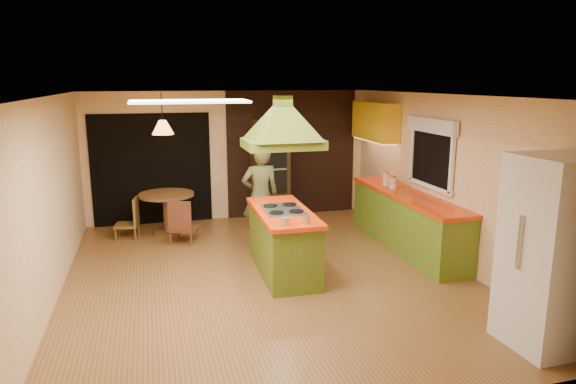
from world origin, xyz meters
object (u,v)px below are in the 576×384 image
object	(u,v)px
kitchen_island	(283,241)
man	(260,196)
refrigerator	(554,253)
canister_large	(387,180)
wall_oven	(270,169)
dining_table	(167,205)

from	to	relation	value
kitchen_island	man	bearing A→B (deg)	93.48
refrigerator	canister_large	world-z (taller)	refrigerator
kitchen_island	wall_oven	bearing A→B (deg)	81.54
kitchen_island	canister_large	bearing A→B (deg)	29.79
wall_oven	canister_large	distance (m)	2.37
kitchen_island	man	world-z (taller)	man
wall_oven	dining_table	size ratio (longest dim) A/B	2.05
man	canister_large	size ratio (longest dim) A/B	8.31
kitchen_island	dining_table	bearing A→B (deg)	123.28
refrigerator	dining_table	size ratio (longest dim) A/B	2.05
man	canister_large	distance (m)	2.22
canister_large	wall_oven	bearing A→B (deg)	134.90
refrigerator	man	bearing A→B (deg)	116.58
kitchen_island	wall_oven	xyz separation A→B (m)	(0.49, 2.86, 0.53)
refrigerator	canister_large	size ratio (longest dim) A/B	9.80
canister_large	dining_table	bearing A→B (deg)	161.33
man	refrigerator	world-z (taller)	refrigerator
refrigerator	wall_oven	size ratio (longest dim) A/B	1.00
kitchen_island	refrigerator	xyz separation A→B (m)	(2.12, -2.70, 0.53)
man	dining_table	distance (m)	1.90
refrigerator	wall_oven	distance (m)	5.80
wall_oven	canister_large	size ratio (longest dim) A/B	9.77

